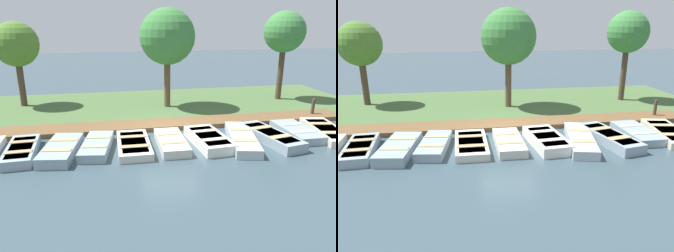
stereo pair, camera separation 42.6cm
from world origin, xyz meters
TOP-DOWN VIEW (x-y plane):
  - ground_plane at (0.00, 0.00)m, footprint 80.00×80.00m
  - shore_bank at (-5.00, 0.00)m, footprint 8.00×24.00m
  - dock_walkway at (-1.17, 0.00)m, footprint 1.48×18.18m
  - rowboat_1 at (1.29, -5.91)m, footprint 2.84×1.18m
  - rowboat_2 at (1.46, -4.47)m, footprint 2.91×1.53m
  - rowboat_3 at (1.28, -3.16)m, footprint 2.78×1.40m
  - rowboat_4 at (1.37, -1.74)m, footprint 2.89×1.28m
  - rowboat_5 at (1.42, -0.24)m, footprint 2.71×1.11m
  - rowboat_6 at (1.50, 1.30)m, footprint 2.86×1.46m
  - rowboat_7 at (1.60, 2.70)m, footprint 3.68×1.78m
  - rowboat_8 at (1.62, 3.95)m, footprint 3.38×1.62m
  - rowboat_9 at (1.19, 5.43)m, footprint 2.69×1.20m
  - rowboat_10 at (1.36, 6.79)m, footprint 3.49×1.79m
  - mooring_post_far at (-1.19, 7.76)m, footprint 0.16×0.16m
  - park_tree_far_left at (-6.17, -7.34)m, footprint 2.44×2.44m
  - park_tree_left at (-4.41, 0.72)m, footprint 3.01×3.01m
  - park_tree_center at (-4.94, 7.89)m, footprint 2.41×2.41m

SIDE VIEW (x-z plane):
  - ground_plane at x=0.00m, z-range 0.00..0.00m
  - shore_bank at x=-5.00m, z-range 0.00..0.13m
  - dock_walkway at x=-1.17m, z-range 0.00..0.21m
  - rowboat_4 at x=1.37m, z-range 0.00..0.32m
  - rowboat_10 at x=1.36m, z-range 0.00..0.32m
  - rowboat_9 at x=1.19m, z-range 0.00..0.36m
  - rowboat_5 at x=1.42m, z-range 0.00..0.37m
  - rowboat_3 at x=1.28m, z-range 0.00..0.37m
  - rowboat_1 at x=1.29m, z-range 0.00..0.38m
  - rowboat_7 at x=1.60m, z-range 0.00..0.39m
  - rowboat_2 at x=1.46m, z-range 0.00..0.42m
  - rowboat_8 at x=1.62m, z-range 0.00..0.42m
  - rowboat_6 at x=1.50m, z-range 0.00..0.42m
  - mooring_post_far at x=-1.19m, z-range 0.00..1.02m
  - park_tree_far_left at x=-6.17m, z-range 1.13..5.92m
  - park_tree_left at x=-4.41m, z-range 1.21..6.70m
  - park_tree_center at x=-4.94m, z-range 1.41..6.78m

